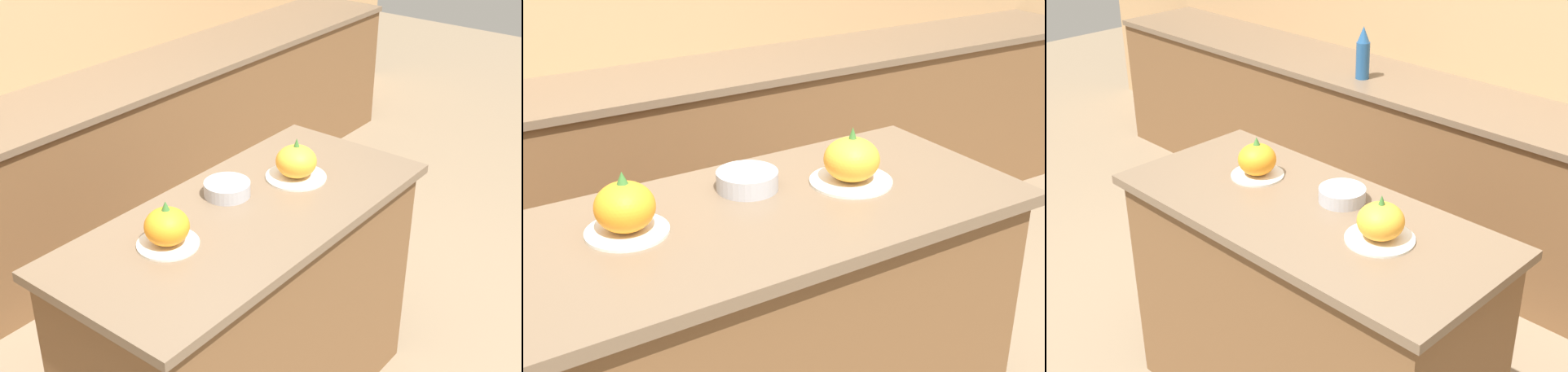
# 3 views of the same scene
# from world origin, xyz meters

# --- Properties ---
(kitchen_island) EXTENTS (1.46, 0.65, 0.96)m
(kitchen_island) POSITION_xyz_m (0.00, 0.00, 0.48)
(kitchen_island) COLOR brown
(kitchen_island) RESTS_ON ground_plane
(back_counter) EXTENTS (6.00, 0.60, 0.91)m
(back_counter) POSITION_xyz_m (0.00, 1.48, 0.46)
(back_counter) COLOR brown
(back_counter) RESTS_ON ground_plane
(pumpkin_cake_left) EXTENTS (0.20, 0.20, 0.16)m
(pumpkin_cake_left) POSITION_xyz_m (-0.32, 0.06, 1.02)
(pumpkin_cake_left) COLOR silver
(pumpkin_cake_left) RESTS_ON kitchen_island
(pumpkin_cake_right) EXTENTS (0.23, 0.23, 0.16)m
(pumpkin_cake_right) POSITION_xyz_m (0.32, 0.02, 1.02)
(pumpkin_cake_right) COLOR silver
(pumpkin_cake_right) RESTS_ON kitchen_island
(mixing_bowl) EXTENTS (0.17, 0.17, 0.05)m
(mixing_bowl) POSITION_xyz_m (0.05, 0.13, 0.98)
(mixing_bowl) COLOR #ADADB2
(mixing_bowl) RESTS_ON kitchen_island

